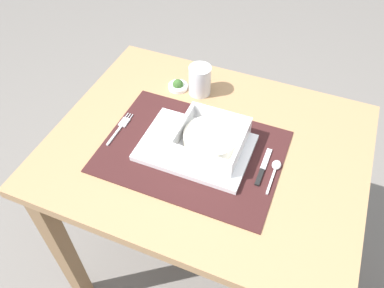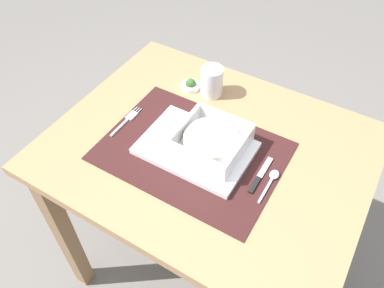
{
  "view_description": "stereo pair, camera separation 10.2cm",
  "coord_description": "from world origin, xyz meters",
  "px_view_note": "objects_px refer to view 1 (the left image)",
  "views": [
    {
      "loc": [
        0.23,
        -0.68,
        1.52
      ],
      "look_at": [
        -0.03,
        -0.04,
        0.77
      ],
      "focal_mm": 36.04,
      "sensor_mm": 36.0,
      "label": 1
    },
    {
      "loc": [
        0.32,
        -0.63,
        1.52
      ],
      "look_at": [
        -0.03,
        -0.04,
        0.77
      ],
      "focal_mm": 36.04,
      "sensor_mm": 36.0,
      "label": 2
    }
  ],
  "objects_px": {
    "dining_table": "(206,171)",
    "porridge_bowl": "(211,139)",
    "spoon": "(275,168)",
    "butter_knife": "(263,169)",
    "fork": "(121,126)",
    "condiment_saucer": "(178,86)",
    "drinking_glass": "(200,81)"
  },
  "relations": [
    {
      "from": "dining_table",
      "to": "porridge_bowl",
      "type": "xyz_separation_m",
      "value": [
        0.01,
        -0.02,
        0.16
      ]
    },
    {
      "from": "spoon",
      "to": "butter_knife",
      "type": "xyz_separation_m",
      "value": [
        -0.03,
        -0.01,
        -0.0
      ]
    },
    {
      "from": "spoon",
      "to": "dining_table",
      "type": "bearing_deg",
      "value": 171.12
    },
    {
      "from": "fork",
      "to": "condiment_saucer",
      "type": "height_order",
      "value": "condiment_saucer"
    },
    {
      "from": "fork",
      "to": "butter_knife",
      "type": "height_order",
      "value": "butter_knife"
    },
    {
      "from": "porridge_bowl",
      "to": "butter_knife",
      "type": "distance_m",
      "value": 0.16
    },
    {
      "from": "dining_table",
      "to": "porridge_bowl",
      "type": "relative_size",
      "value": 4.95
    },
    {
      "from": "butter_knife",
      "to": "condiment_saucer",
      "type": "bearing_deg",
      "value": 148.2
    },
    {
      "from": "butter_knife",
      "to": "condiment_saucer",
      "type": "xyz_separation_m",
      "value": [
        -0.34,
        0.22,
        0.0
      ]
    },
    {
      "from": "fork",
      "to": "condiment_saucer",
      "type": "relative_size",
      "value": 2.2
    },
    {
      "from": "condiment_saucer",
      "to": "fork",
      "type": "bearing_deg",
      "value": -109.54
    },
    {
      "from": "dining_table",
      "to": "spoon",
      "type": "distance_m",
      "value": 0.23
    },
    {
      "from": "dining_table",
      "to": "spoon",
      "type": "xyz_separation_m",
      "value": [
        0.2,
        -0.02,
        0.13
      ]
    },
    {
      "from": "dining_table",
      "to": "butter_knife",
      "type": "xyz_separation_m",
      "value": [
        0.17,
        -0.03,
        0.13
      ]
    },
    {
      "from": "dining_table",
      "to": "drinking_glass",
      "type": "relative_size",
      "value": 9.17
    },
    {
      "from": "spoon",
      "to": "fork",
      "type": "bearing_deg",
      "value": 178.21
    },
    {
      "from": "spoon",
      "to": "condiment_saucer",
      "type": "height_order",
      "value": "condiment_saucer"
    },
    {
      "from": "drinking_glass",
      "to": "condiment_saucer",
      "type": "distance_m",
      "value": 0.08
    },
    {
      "from": "dining_table",
      "to": "spoon",
      "type": "bearing_deg",
      "value": -5.16
    },
    {
      "from": "porridge_bowl",
      "to": "condiment_saucer",
      "type": "height_order",
      "value": "porridge_bowl"
    },
    {
      "from": "dining_table",
      "to": "condiment_saucer",
      "type": "bearing_deg",
      "value": 131.98
    },
    {
      "from": "dining_table",
      "to": "fork",
      "type": "distance_m",
      "value": 0.28
    },
    {
      "from": "porridge_bowl",
      "to": "condiment_saucer",
      "type": "bearing_deg",
      "value": 131.99
    },
    {
      "from": "butter_knife",
      "to": "drinking_glass",
      "type": "height_order",
      "value": "drinking_glass"
    },
    {
      "from": "dining_table",
      "to": "condiment_saucer",
      "type": "distance_m",
      "value": 0.29
    },
    {
      "from": "porridge_bowl",
      "to": "drinking_glass",
      "type": "xyz_separation_m",
      "value": [
        -0.12,
        0.21,
        0.0
      ]
    },
    {
      "from": "fork",
      "to": "drinking_glass",
      "type": "distance_m",
      "value": 0.28
    },
    {
      "from": "porridge_bowl",
      "to": "spoon",
      "type": "height_order",
      "value": "porridge_bowl"
    },
    {
      "from": "porridge_bowl",
      "to": "drinking_glass",
      "type": "height_order",
      "value": "drinking_glass"
    },
    {
      "from": "butter_knife",
      "to": "condiment_saucer",
      "type": "distance_m",
      "value": 0.4
    },
    {
      "from": "butter_knife",
      "to": "porridge_bowl",
      "type": "bearing_deg",
      "value": 175.9
    },
    {
      "from": "dining_table",
      "to": "condiment_saucer",
      "type": "xyz_separation_m",
      "value": [
        -0.17,
        0.19,
        0.13
      ]
    }
  ]
}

